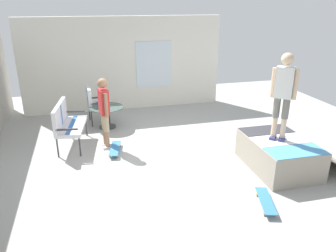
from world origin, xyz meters
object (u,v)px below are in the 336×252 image
(skateboard_by_bench, at_px, (115,149))
(person_skater, at_px, (283,91))
(patio_table, at_px, (107,113))
(patio_chair_near_house, at_px, (94,102))
(person_watching, at_px, (104,109))
(skate_ramp, at_px, (280,154))
(skateboard_spare, at_px, (266,201))
(patio_bench, at_px, (66,121))

(skateboard_by_bench, bearing_deg, person_skater, -116.76)
(patio_table, distance_m, skateboard_by_bench, 1.63)
(patio_chair_near_house, distance_m, person_watching, 1.74)
(skate_ramp, height_order, skateboard_by_bench, skate_ramp)
(patio_chair_near_house, relative_size, person_watching, 0.63)
(person_watching, height_order, skateboard_spare, person_watching)
(person_watching, height_order, person_skater, person_skater)
(patio_bench, distance_m, skateboard_by_bench, 1.30)
(patio_bench, distance_m, person_watching, 0.96)
(person_watching, relative_size, person_skater, 0.96)
(person_watching, bearing_deg, skateboard_spare, -141.99)
(patio_table, bearing_deg, skate_ramp, -135.13)
(patio_table, height_order, person_watching, person_watching)
(patio_bench, height_order, skateboard_by_bench, patio_bench)
(person_watching, height_order, skateboard_by_bench, person_watching)
(patio_bench, height_order, skateboard_spare, patio_bench)
(person_skater, height_order, skateboard_spare, person_skater)
(skate_ramp, bearing_deg, person_watching, 60.04)
(person_skater, bearing_deg, skateboard_by_bench, 63.24)
(skateboard_spare, bearing_deg, skate_ramp, -40.03)
(person_skater, bearing_deg, patio_chair_near_house, 43.52)
(patio_chair_near_house, height_order, patio_table, patio_chair_near_house)
(skate_ramp, xyz_separation_m, skateboard_by_bench, (1.58, 3.13, -0.23))
(patio_table, relative_size, person_watching, 0.56)
(skate_ramp, height_order, patio_chair_near_house, patio_chair_near_house)
(person_skater, xyz_separation_m, skateboard_by_bench, (1.54, 3.05, -1.52))
(person_watching, relative_size, skateboard_spare, 1.97)
(patio_chair_near_house, bearing_deg, person_watching, -174.42)
(person_skater, bearing_deg, person_watching, 59.97)
(patio_table, bearing_deg, skateboard_by_bench, -178.97)
(patio_chair_near_house, distance_m, patio_table, 0.55)
(skateboard_by_bench, height_order, skateboard_spare, same)
(skateboard_spare, bearing_deg, person_skater, -36.61)
(skate_ramp, relative_size, person_skater, 1.16)
(person_watching, bearing_deg, person_skater, -120.03)
(skate_ramp, height_order, person_skater, person_skater)
(patio_chair_near_house, height_order, person_skater, person_skater)
(skate_ramp, xyz_separation_m, patio_chair_near_house, (3.59, 3.45, 0.30))
(skate_ramp, relative_size, skateboard_by_bench, 2.37)
(patio_table, height_order, person_skater, person_skater)
(patio_bench, distance_m, patio_chair_near_house, 1.56)
(skate_ramp, relative_size, person_watching, 1.21)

